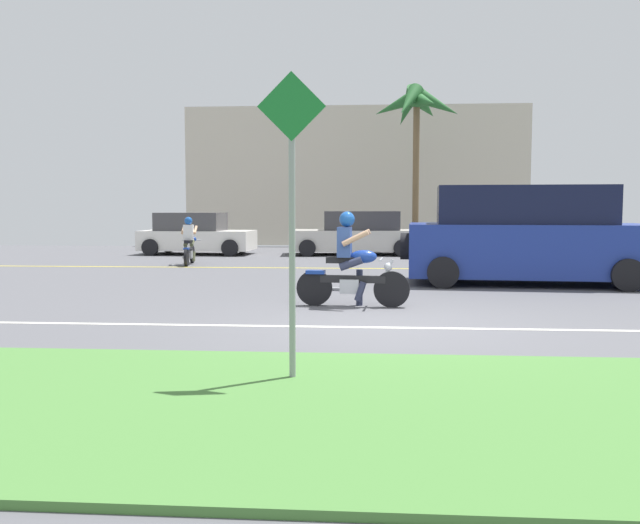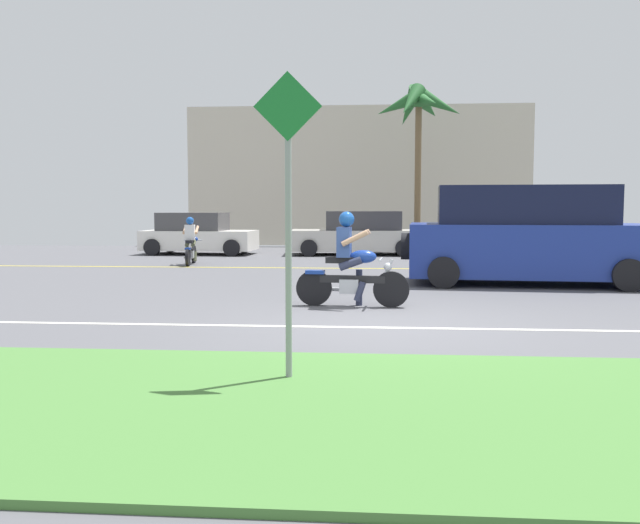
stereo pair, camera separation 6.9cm
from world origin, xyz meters
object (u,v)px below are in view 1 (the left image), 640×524
at_px(suv_nearby, 525,237).
at_px(motorcyclist_distant, 189,245).
at_px(motorcyclist, 352,266).
at_px(palm_tree_0, 416,110).
at_px(street_sign, 292,198).
at_px(parked_car_1, 356,234).
at_px(parked_car_0, 196,235).
at_px(parked_car_2, 565,236).

bearing_deg(suv_nearby, motorcyclist_distant, 153.56).
distance_m(motorcyclist, palm_tree_0, 14.93).
relative_size(palm_tree_0, street_sign, 2.15).
bearing_deg(motorcyclist, palm_tree_0, 82.13).
height_order(suv_nearby, street_sign, street_sign).
xyz_separation_m(motorcyclist, parked_car_1, (-0.20, 12.01, 0.04)).
distance_m(suv_nearby, parked_car_0, 12.43).
bearing_deg(motorcyclist_distant, parked_car_0, 102.17).
xyz_separation_m(parked_car_1, street_sign, (-0.21, -16.90, 1.03)).
xyz_separation_m(motorcyclist, parked_car_0, (-5.70, 11.79, 0.01)).
xyz_separation_m(suv_nearby, street_sign, (-3.97, -8.38, 0.72)).
height_order(motorcyclist, parked_car_0, motorcyclist).
distance_m(parked_car_1, palm_tree_0, 5.38).
distance_m(suv_nearby, palm_tree_0, 11.51).
height_order(parked_car_0, palm_tree_0, palm_tree_0).
height_order(motorcyclist, palm_tree_0, palm_tree_0).
height_order(parked_car_0, street_sign, street_sign).
distance_m(motorcyclist_distant, street_sign, 13.33).
xyz_separation_m(motorcyclist, suv_nearby, (3.55, 3.49, 0.34)).
distance_m(motorcyclist, parked_car_2, 11.71).
relative_size(suv_nearby, parked_car_2, 1.27).
bearing_deg(parked_car_1, motorcyclist_distant, -136.53).
bearing_deg(suv_nearby, parked_car_2, 67.58).
height_order(suv_nearby, parked_car_2, suv_nearby).
bearing_deg(parked_car_1, parked_car_2, -18.00).
bearing_deg(parked_car_0, parked_car_1, 2.29).
bearing_deg(motorcyclist_distant, street_sign, -70.71).
xyz_separation_m(parked_car_0, motorcyclist_distant, (0.89, -4.14, -0.10)).
bearing_deg(suv_nearby, parked_car_1, 113.79).
bearing_deg(motorcyclist, street_sign, -94.85).
height_order(motorcyclist, parked_car_1, motorcyclist).
height_order(motorcyclist, parked_car_2, parked_car_2).
relative_size(parked_car_1, street_sign, 1.56).
distance_m(motorcyclist, parked_car_1, 12.01).
distance_m(motorcyclist, motorcyclist_distant, 9.03).
height_order(parked_car_1, street_sign, street_sign).
xyz_separation_m(motorcyclist, parked_car_2, (6.21, 9.93, 0.10)).
height_order(parked_car_0, parked_car_1, parked_car_1).
height_order(motorcyclist_distant, street_sign, street_sign).
distance_m(motorcyclist, parked_car_0, 13.10).
distance_m(suv_nearby, parked_car_2, 6.97).
distance_m(parked_car_1, street_sign, 16.93).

